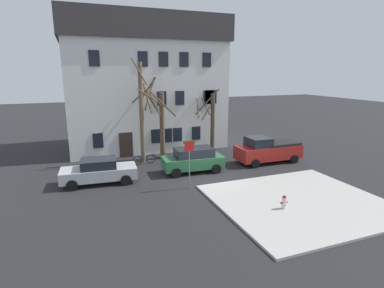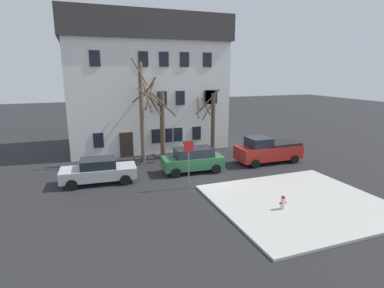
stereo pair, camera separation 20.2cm
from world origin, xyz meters
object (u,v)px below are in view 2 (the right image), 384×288
at_px(tree_bare_near, 142,110).
at_px(tree_bare_mid, 160,120).
at_px(tree_bare_far, 211,121).
at_px(car_silver_sedan, 99,171).
at_px(building_main, 145,82).
at_px(pickup_truck_red, 268,150).
at_px(car_green_wagon, 193,159).
at_px(street_sign_pole, 189,155).
at_px(fire_hydrant, 283,202).
at_px(bicycle_leaning, 144,159).

bearing_deg(tree_bare_near, tree_bare_mid, 12.06).
distance_m(tree_bare_far, car_silver_sedan, 10.76).
distance_m(building_main, pickup_truck_red, 13.02).
bearing_deg(tree_bare_mid, building_main, 90.19).
bearing_deg(car_green_wagon, street_sign_pole, -115.12).
bearing_deg(fire_hydrant, car_green_wagon, 105.48).
bearing_deg(bicycle_leaning, fire_hydrant, -65.15).
bearing_deg(car_silver_sedan, street_sign_pole, -30.03).
xyz_separation_m(car_green_wagon, street_sign_pole, (-1.37, -2.93, 1.19)).
bearing_deg(car_green_wagon, car_silver_sedan, 179.89).
height_order(tree_bare_near, tree_bare_far, tree_bare_near).
bearing_deg(building_main, pickup_truck_red, -50.55).
relative_size(tree_bare_near, tree_bare_far, 1.45).
xyz_separation_m(car_silver_sedan, street_sign_pole, (5.09, -2.94, 1.29)).
relative_size(tree_bare_mid, street_sign_pole, 2.17).
height_order(tree_bare_near, car_silver_sedan, tree_bare_near).
xyz_separation_m(street_sign_pole, bicycle_leaning, (-1.49, 6.05, -1.74)).
bearing_deg(fire_hydrant, building_main, 101.22).
xyz_separation_m(pickup_truck_red, fire_hydrant, (-4.26, -7.72, -0.51)).
bearing_deg(tree_bare_far, bicycle_leaning, -170.69).
relative_size(tree_bare_mid, car_silver_sedan, 1.36).
xyz_separation_m(car_silver_sedan, car_green_wagon, (6.47, -0.01, 0.10)).
distance_m(car_silver_sedan, fire_hydrant, 11.47).
xyz_separation_m(tree_bare_mid, fire_hydrant, (3.35, -11.69, -2.73)).
relative_size(tree_bare_far, bicycle_leaning, 3.16).
xyz_separation_m(tree_bare_mid, street_sign_pole, (-0.12, -7.02, -1.12)).
height_order(pickup_truck_red, fire_hydrant, pickup_truck_red).
relative_size(fire_hydrant, street_sign_pole, 0.24).
bearing_deg(tree_bare_far, tree_bare_mid, -179.54).
relative_size(tree_bare_near, car_silver_sedan, 1.67).
relative_size(tree_bare_mid, fire_hydrant, 9.13).
height_order(tree_bare_far, bicycle_leaning, tree_bare_far).
height_order(tree_bare_mid, tree_bare_far, tree_bare_mid).
bearing_deg(pickup_truck_red, car_green_wagon, -178.88).
distance_m(tree_bare_mid, fire_hydrant, 12.46).
xyz_separation_m(tree_bare_far, car_silver_sedan, (-9.72, -4.11, -2.07)).
xyz_separation_m(tree_bare_near, bicycle_leaning, (-0.11, -0.65, -3.75)).
xyz_separation_m(pickup_truck_red, street_sign_pole, (-7.74, -3.05, 1.10)).
height_order(car_green_wagon, fire_hydrant, car_green_wagon).
bearing_deg(tree_bare_near, fire_hydrant, -66.86).
distance_m(pickup_truck_red, street_sign_pole, 8.40).
bearing_deg(car_silver_sedan, bicycle_leaning, 40.79).
height_order(tree_bare_mid, car_green_wagon, tree_bare_mid).
height_order(building_main, tree_bare_near, building_main).
relative_size(tree_bare_near, tree_bare_mid, 1.22).
relative_size(tree_bare_near, bicycle_leaning, 4.59).
bearing_deg(street_sign_pole, tree_bare_far, 56.73).
bearing_deg(tree_bare_far, tree_bare_near, -176.60).
relative_size(building_main, fire_hydrant, 20.10).
xyz_separation_m(building_main, pickup_truck_red, (7.64, -9.28, -5.01)).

